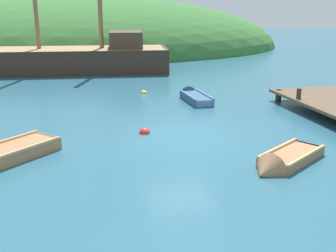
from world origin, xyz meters
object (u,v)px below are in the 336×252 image
rowboat_outer_left (283,163)px  buoy_yellow (144,93)px  sailing_ship (77,63)px  rowboat_near_dock (193,98)px  buoy_red (145,133)px

rowboat_outer_left → buoy_yellow: bearing=-111.3°
sailing_ship → rowboat_near_dock: (5.19, -10.18, -0.49)m
sailing_ship → rowboat_outer_left: sailing_ship is taller
rowboat_near_dock → buoy_red: 5.71m
rowboat_outer_left → buoy_red: rowboat_outer_left is taller
sailing_ship → buoy_yellow: sailing_ship is taller
buoy_yellow → sailing_ship: bearing=111.1°
sailing_ship → buoy_yellow: size_ratio=44.19×
rowboat_outer_left → buoy_red: 5.18m
rowboat_near_dock → buoy_red: rowboat_near_dock is taller
rowboat_near_dock → sailing_ship: bearing=24.7°
rowboat_outer_left → buoy_yellow: size_ratio=8.52×
buoy_yellow → rowboat_near_dock: bearing=-45.1°
sailing_ship → rowboat_near_dock: size_ratio=5.22×
sailing_ship → rowboat_near_dock: bearing=124.3°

